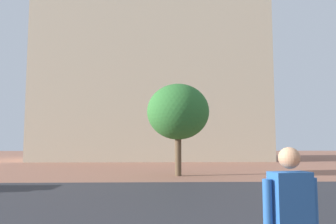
# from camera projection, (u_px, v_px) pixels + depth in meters

# --- Properties ---
(ground_plane) EXTENTS (120.00, 120.00, 0.00)m
(ground_plane) POSITION_uv_depth(u_px,v_px,m) (160.00, 186.00, 13.34)
(ground_plane) COLOR #93604C
(street_asphalt_strip) EXTENTS (120.00, 8.41, 0.00)m
(street_asphalt_strip) POSITION_uv_depth(u_px,v_px,m) (161.00, 198.00, 10.60)
(street_asphalt_strip) COLOR #2D2D33
(street_asphalt_strip) RESTS_ON ground_plane
(landmark_building) EXTENTS (23.34, 10.39, 40.10)m
(landmark_building) POSITION_uv_depth(u_px,v_px,m) (155.00, 49.00, 35.89)
(landmark_building) COLOR beige
(landmark_building) RESTS_ON ground_plane
(person_skater) EXTENTS (0.60, 0.35, 1.73)m
(person_skater) POSITION_uv_depth(u_px,v_px,m) (291.00, 224.00, 3.28)
(person_skater) COLOR slate
(person_skater) RESTS_ON ground_plane
(tree_curb_far) EXTENTS (3.40, 3.40, 5.00)m
(tree_curb_far) POSITION_uv_depth(u_px,v_px,m) (178.00, 112.00, 17.94)
(tree_curb_far) COLOR brown
(tree_curb_far) RESTS_ON ground_plane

